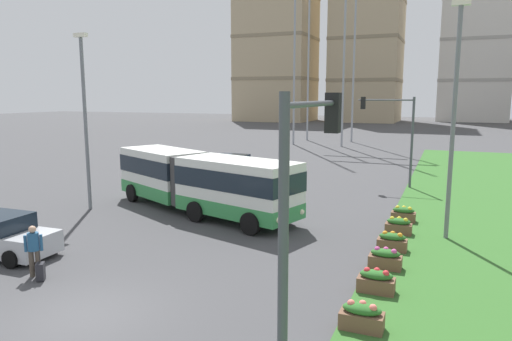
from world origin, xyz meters
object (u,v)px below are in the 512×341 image
at_px(flower_planter_1, 376,281).
at_px(streetlight_left, 85,115).
at_px(flower_planter_5, 403,214).
at_px(apartment_tower_westcentre, 368,22).
at_px(apartment_tower_centre, 478,3).
at_px(traffic_light_near_right, 304,207).
at_px(flower_planter_2, 385,258).
at_px(flower_planter_4, 399,226).
at_px(flower_planter_3, 392,241).
at_px(pedestrian_crossing, 34,247).
at_px(streetlight_median, 454,113).
at_px(car_grey_wagon, 233,165).
at_px(traffic_light_far_right, 394,126).
at_px(rolling_suitcase, 41,271).
at_px(apartment_tower_west, 277,40).
at_px(articulated_bus, 199,181).
at_px(flower_planter_0, 362,316).

relative_size(flower_planter_1, streetlight_left, 0.12).
bearing_deg(flower_planter_5, apartment_tower_westcentre, 100.71).
distance_m(streetlight_left, apartment_tower_centre, 109.84).
distance_m(flower_planter_1, traffic_light_near_right, 7.41).
bearing_deg(flower_planter_2, traffic_light_near_right, -92.68).
distance_m(flower_planter_4, apartment_tower_centre, 107.55).
bearing_deg(flower_planter_4, flower_planter_3, -90.00).
relative_size(pedestrian_crossing, streetlight_median, 0.18).
relative_size(flower_planter_4, flower_planter_5, 1.00).
bearing_deg(flower_planter_4, car_grey_wagon, 139.63).
relative_size(flower_planter_4, streetlight_left, 0.12).
bearing_deg(traffic_light_far_right, flower_planter_3, -83.39).
xyz_separation_m(rolling_suitcase, apartment_tower_centre, (16.44, 113.60, 26.93)).
height_order(flower_planter_4, apartment_tower_west, apartment_tower_west).
height_order(flower_planter_4, streetlight_left, streetlight_left).
relative_size(rolling_suitcase, flower_planter_3, 0.88).
xyz_separation_m(car_grey_wagon, flower_planter_1, (13.17, -17.73, -0.33)).
relative_size(flower_planter_1, streetlight_median, 0.11).
bearing_deg(rolling_suitcase, pedestrian_crossing, 156.04).
xyz_separation_m(car_grey_wagon, streetlight_median, (15.07, -11.05, 4.50)).
distance_m(articulated_bus, flower_planter_1, 12.14).
distance_m(rolling_suitcase, flower_planter_0, 10.27).
bearing_deg(flower_planter_2, flower_planter_0, -90.00).
height_order(rolling_suitcase, flower_planter_2, rolling_suitcase).
bearing_deg(flower_planter_5, articulated_bus, -169.42).
bearing_deg(flower_planter_1, flower_planter_4, 90.00).
bearing_deg(traffic_light_near_right, flower_planter_4, 88.23).
xyz_separation_m(pedestrian_crossing, flower_planter_2, (10.70, 5.02, -0.58)).
relative_size(flower_planter_4, traffic_light_near_right, 0.18).
height_order(flower_planter_0, traffic_light_far_right, traffic_light_far_right).
height_order(pedestrian_crossing, flower_planter_5, pedestrian_crossing).
height_order(flower_planter_3, traffic_light_far_right, traffic_light_far_right).
height_order(flower_planter_0, apartment_tower_centre, apartment_tower_centre).
height_order(traffic_light_near_right, apartment_tower_westcentre, apartment_tower_westcentre).
height_order(traffic_light_near_right, streetlight_median, streetlight_median).
xyz_separation_m(car_grey_wagon, rolling_suitcase, (2.92, -20.83, -0.44)).
bearing_deg(flower_planter_2, car_grey_wagon, 130.16).
relative_size(flower_planter_5, apartment_tower_west, 0.03).
bearing_deg(apartment_tower_west, traffic_light_near_right, -69.67).
bearing_deg(streetlight_median, flower_planter_3, -127.17).
bearing_deg(flower_planter_1, traffic_light_far_right, 95.04).
bearing_deg(apartment_tower_westcentre, flower_planter_4, -79.54).
relative_size(articulated_bus, apartment_tower_westcentre, 0.26).
relative_size(apartment_tower_westcentre, apartment_tower_centre, 0.83).
xyz_separation_m(flower_planter_1, streetlight_median, (1.90, 6.68, 4.83)).
height_order(streetlight_median, apartment_tower_centre, apartment_tower_centre).
distance_m(flower_planter_3, traffic_light_near_right, 11.22).
bearing_deg(flower_planter_3, flower_planter_5, 90.00).
bearing_deg(pedestrian_crossing, flower_planter_1, 15.15).
distance_m(pedestrian_crossing, flower_planter_1, 11.10).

